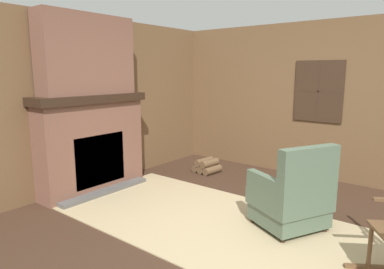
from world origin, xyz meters
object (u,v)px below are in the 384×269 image
at_px(firewood_stack, 207,166).
at_px(decorative_plate_on_mantel, 83,85).
at_px(oil_lamp_vase, 51,89).
at_px(armchair, 292,198).
at_px(storage_case, 108,88).

relative_size(firewood_stack, decorative_plate_on_mantel, 1.66).
height_order(oil_lamp_vase, decorative_plate_on_mantel, oil_lamp_vase).
relative_size(armchair, storage_case, 3.43).
bearing_deg(oil_lamp_vase, armchair, 21.38).
bearing_deg(oil_lamp_vase, decorative_plate_on_mantel, 92.37).
xyz_separation_m(armchair, decorative_plate_on_mantel, (-2.77, -0.59, 1.14)).
relative_size(storage_case, decorative_plate_on_mantel, 1.10).
bearing_deg(oil_lamp_vase, firewood_stack, 70.43).
height_order(firewood_stack, decorative_plate_on_mantel, decorative_plate_on_mantel).
xyz_separation_m(oil_lamp_vase, storage_case, (0.00, 0.88, -0.02)).
xyz_separation_m(firewood_stack, storage_case, (-0.80, -1.36, 1.34)).
relative_size(armchair, oil_lamp_vase, 3.40).
bearing_deg(armchair, oil_lamp_vase, 48.30).
height_order(armchair, decorative_plate_on_mantel, decorative_plate_on_mantel).
bearing_deg(storage_case, oil_lamp_vase, -90.01).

